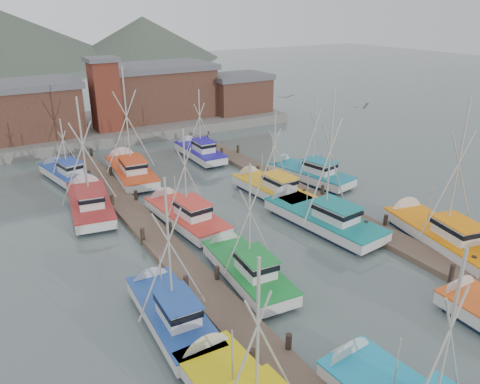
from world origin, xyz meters
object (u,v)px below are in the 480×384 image
boat_4 (244,267)px  boat_12 (130,170)px  lookout_tower (105,94)px  boat_8 (182,214)px

boat_4 → boat_12: size_ratio=0.76×
lookout_tower → boat_4: 35.53m
boat_4 → boat_12: 20.92m
boat_4 → boat_12: (-0.03, 20.92, 0.01)m
boat_8 → boat_12: 11.94m
boat_4 → boat_8: (0.04, 8.98, -0.00)m
lookout_tower → boat_12: bearing=-98.9°
boat_4 → boat_8: boat_4 is taller
boat_8 → boat_12: boat_12 is taller
boat_8 → boat_12: (-0.07, 11.94, 0.01)m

